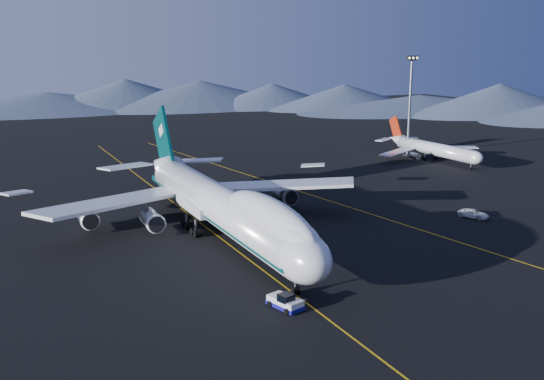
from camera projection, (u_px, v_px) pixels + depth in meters
name	position (u px, v px, depth m)	size (l,w,h in m)	color
ground	(220.00, 238.00, 100.43)	(500.00, 500.00, 0.00)	black
taxiway_line_main	(220.00, 238.00, 100.43)	(0.25, 220.00, 0.01)	gold
taxiway_line_side	(342.00, 205.00, 121.95)	(0.25, 200.00, 0.01)	gold
boeing_747	(220.00, 204.00, 99.15)	(59.62, 72.43, 19.37)	silver
pushback_tug	(285.00, 303.00, 73.16)	(3.60, 5.08, 2.01)	silver
second_jet	(432.00, 148.00, 170.21)	(34.52, 39.00, 11.10)	silver
service_van	(474.00, 214.00, 112.30)	(2.57, 5.58, 1.55)	white
floodlight_mast	(410.00, 106.00, 175.54)	(3.56, 2.67, 28.82)	black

